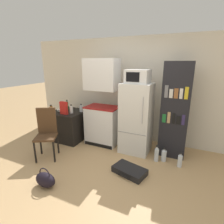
{
  "coord_description": "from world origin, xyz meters",
  "views": [
    {
      "loc": [
        1.23,
        -2.16,
        1.94
      ],
      "look_at": [
        -0.17,
        0.85,
        0.98
      ],
      "focal_mm": 28.0,
      "sensor_mm": 36.0,
      "label": 1
    }
  ],
  "objects": [
    {
      "name": "water_bottle_middle",
      "position": [
        0.73,
        1.05,
        0.14
      ],
      "size": [
        0.08,
        0.08,
        0.34
      ],
      "color": "silver",
      "rests_on": "ground_plane"
    },
    {
      "name": "water_bottle_back",
      "position": [
        1.17,
        1.04,
        0.13
      ],
      "size": [
        0.08,
        0.08,
        0.3
      ],
      "color": "silver",
      "rests_on": "ground_plane"
    },
    {
      "name": "microwave",
      "position": [
        0.2,
        1.31,
        1.65
      ],
      "size": [
        0.46,
        0.43,
        0.27
      ],
      "color": "silver",
      "rests_on": "refrigerator"
    },
    {
      "name": "handbag",
      "position": [
        -0.74,
        -0.45,
        0.12
      ],
      "size": [
        0.36,
        0.2,
        0.33
      ],
      "color": "black",
      "rests_on": "ground_plane"
    },
    {
      "name": "suitcase_large_flat",
      "position": [
        0.37,
        0.44,
        0.06
      ],
      "size": [
        0.65,
        0.47,
        0.11
      ],
      "rotation": [
        0.0,
        0.0,
        -0.26
      ],
      "color": "black",
      "rests_on": "ground_plane"
    },
    {
      "name": "bowl",
      "position": [
        -1.77,
        1.16,
        0.76
      ],
      "size": [
        0.15,
        0.15,
        0.04
      ],
      "color": "silver",
      "rests_on": "side_table"
    },
    {
      "name": "water_bottle_front",
      "position": [
        0.86,
        1.12,
        0.12
      ],
      "size": [
        0.1,
        0.1,
        0.29
      ],
      "color": "silver",
      "rests_on": "ground_plane"
    },
    {
      "name": "ground_plane",
      "position": [
        0.0,
        0.0,
        0.0
      ],
      "size": [
        24.0,
        24.0,
        0.0
      ],
      "primitive_type": "plane",
      "color": "tan"
    },
    {
      "name": "side_table",
      "position": [
        -1.55,
        1.21,
        0.37
      ],
      "size": [
        0.79,
        0.77,
        0.74
      ],
      "color": "black",
      "rests_on": "ground_plane"
    },
    {
      "name": "kitchen_hutch",
      "position": [
        -0.65,
        1.35,
        0.93
      ],
      "size": [
        0.77,
        0.51,
        2.01
      ],
      "color": "white",
      "rests_on": "ground_plane"
    },
    {
      "name": "cereal_box",
      "position": [
        -1.48,
        0.97,
        0.89
      ],
      "size": [
        0.19,
        0.07,
        0.3
      ],
      "color": "red",
      "rests_on": "side_table"
    },
    {
      "name": "bookshelf",
      "position": [
        0.96,
        1.44,
        0.98
      ],
      "size": [
        0.53,
        0.32,
        1.95
      ],
      "color": "black",
      "rests_on": "ground_plane"
    },
    {
      "name": "bottle_green_tall",
      "position": [
        -1.67,
        1.33,
        0.84
      ],
      "size": [
        0.07,
        0.07,
        0.26
      ],
      "color": "#1E6028",
      "rests_on": "side_table"
    },
    {
      "name": "chair",
      "position": [
        -1.41,
        0.31,
        0.6
      ],
      "size": [
        0.55,
        0.55,
        1.04
      ],
      "rotation": [
        0.0,
        0.0,
        0.52
      ],
      "color": "black",
      "rests_on": "ground_plane"
    },
    {
      "name": "bottle_clear_short",
      "position": [
        -1.23,
        1.32,
        0.82
      ],
      "size": [
        0.08,
        0.08,
        0.19
      ],
      "color": "silver",
      "rests_on": "side_table"
    },
    {
      "name": "bottle_milk_white",
      "position": [
        -1.37,
        1.11,
        0.82
      ],
      "size": [
        0.08,
        0.08,
        0.21
      ],
      "color": "white",
      "rests_on": "side_table"
    },
    {
      "name": "refrigerator",
      "position": [
        0.2,
        1.31,
        0.76
      ],
      "size": [
        0.63,
        0.6,
        1.52
      ],
      "color": "silver",
      "rests_on": "ground_plane"
    },
    {
      "name": "bottle_amber_beer",
      "position": [
        -1.8,
        0.89,
        0.83
      ],
      "size": [
        0.09,
        0.09,
        0.21
      ],
      "color": "brown",
      "rests_on": "side_table"
    },
    {
      "name": "wall_back",
      "position": [
        0.2,
        2.0,
        1.25
      ],
      "size": [
        6.4,
        0.1,
        2.51
      ],
      "color": "silver",
      "rests_on": "ground_plane"
    }
  ]
}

